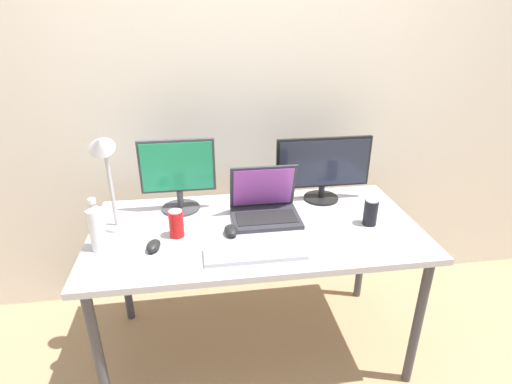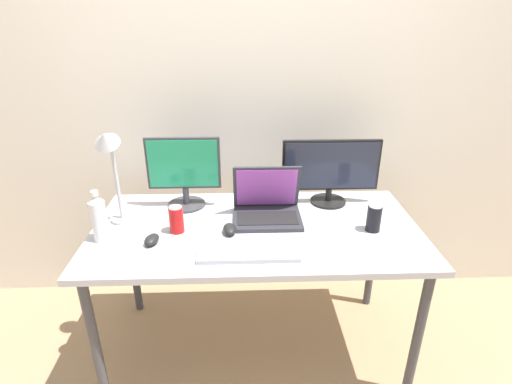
% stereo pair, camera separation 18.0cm
% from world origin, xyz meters
% --- Properties ---
extents(ground_plane, '(16.00, 16.00, 0.00)m').
position_xyz_m(ground_plane, '(0.00, 0.00, 0.00)').
color(ground_plane, '#9E7F5B').
extents(wall_back, '(7.00, 0.08, 2.60)m').
position_xyz_m(wall_back, '(0.00, 0.59, 1.30)').
color(wall_back, silver).
rests_on(wall_back, ground).
extents(work_desk, '(1.53, 0.77, 0.74)m').
position_xyz_m(work_desk, '(0.00, 0.00, 0.68)').
color(work_desk, '#424247').
rests_on(work_desk, ground).
extents(monitor_left, '(0.37, 0.19, 0.37)m').
position_xyz_m(monitor_left, '(-0.35, 0.24, 0.94)').
color(monitor_left, '#38383D').
rests_on(monitor_left, work_desk).
extents(monitor_center, '(0.50, 0.19, 0.34)m').
position_xyz_m(monitor_center, '(0.39, 0.25, 0.93)').
color(monitor_center, black).
rests_on(monitor_center, work_desk).
extents(laptop_silver, '(0.33, 0.26, 0.26)m').
position_xyz_m(laptop_silver, '(0.06, 0.10, 0.80)').
color(laptop_silver, '#2D2D33').
rests_on(laptop_silver, work_desk).
extents(keyboard_main, '(0.42, 0.13, 0.02)m').
position_xyz_m(keyboard_main, '(-0.04, -0.24, 0.75)').
color(keyboard_main, '#B2B2B7').
rests_on(keyboard_main, work_desk).
extents(mouse_by_keyboard, '(0.07, 0.10, 0.04)m').
position_xyz_m(mouse_by_keyboard, '(-0.12, -0.05, 0.76)').
color(mouse_by_keyboard, black).
rests_on(mouse_by_keyboard, work_desk).
extents(mouse_by_laptop, '(0.08, 0.10, 0.04)m').
position_xyz_m(mouse_by_laptop, '(-0.46, -0.13, 0.76)').
color(mouse_by_laptop, black).
rests_on(mouse_by_laptop, work_desk).
extents(water_bottle, '(0.07, 0.07, 0.24)m').
position_xyz_m(water_bottle, '(-0.68, -0.09, 0.85)').
color(water_bottle, silver).
rests_on(water_bottle, work_desk).
extents(soda_can_near_keyboard, '(0.07, 0.07, 0.13)m').
position_xyz_m(soda_can_near_keyboard, '(-0.36, -0.03, 0.80)').
color(soda_can_near_keyboard, red).
rests_on(soda_can_near_keyboard, work_desk).
extents(soda_can_by_laptop, '(0.07, 0.07, 0.13)m').
position_xyz_m(soda_can_by_laptop, '(0.54, -0.05, 0.80)').
color(soda_can_by_laptop, black).
rests_on(soda_can_by_laptop, work_desk).
extents(desk_lamp, '(0.11, 0.18, 0.48)m').
position_xyz_m(desk_lamp, '(-0.64, 0.05, 1.07)').
color(desk_lamp, '#B7B7BC').
rests_on(desk_lamp, work_desk).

